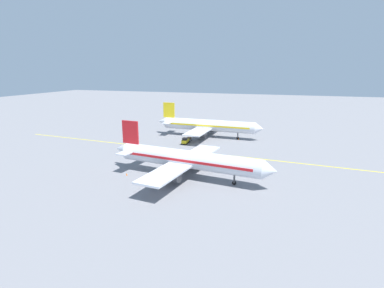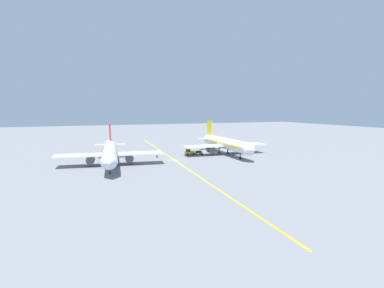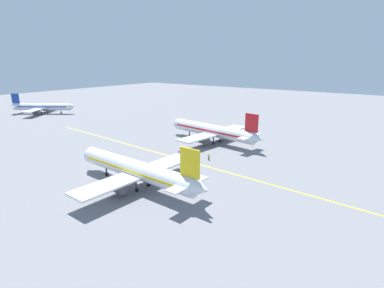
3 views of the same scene
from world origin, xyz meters
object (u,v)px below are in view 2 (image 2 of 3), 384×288
(airplane_at_gate, at_px, (226,144))
(ground_crew_worker, at_px, (157,155))
(airplane_adjacent_stand, at_px, (110,152))
(baggage_tug_white, at_px, (189,152))
(baggage_cart_trailing, at_px, (199,152))
(traffic_cone_mid_apron, at_px, (239,159))
(traffic_cone_near_nose, at_px, (95,159))

(airplane_at_gate, distance_m, ground_crew_worker, 23.00)
(airplane_at_gate, bearing_deg, airplane_adjacent_stand, 8.98)
(baggage_tug_white, xyz_separation_m, ground_crew_worker, (11.28, 1.25, 0.01))
(ground_crew_worker, bearing_deg, baggage_tug_white, -173.70)
(baggage_cart_trailing, bearing_deg, airplane_adjacent_stand, 17.95)
(airplane_at_gate, height_order, ground_crew_worker, airplane_at_gate)
(baggage_tug_white, bearing_deg, ground_crew_worker, 6.30)
(baggage_cart_trailing, relative_size, traffic_cone_mid_apron, 4.76)
(airplane_at_gate, relative_size, baggage_tug_white, 11.76)
(baggage_cart_trailing, xyz_separation_m, ground_crew_worker, (14.58, 1.29, 0.15))
(baggage_cart_trailing, bearing_deg, traffic_cone_mid_apron, 116.07)
(baggage_cart_trailing, bearing_deg, ground_crew_worker, 5.05)
(traffic_cone_near_nose, distance_m, traffic_cone_mid_apron, 42.82)
(ground_crew_worker, bearing_deg, traffic_cone_near_nose, -11.91)
(baggage_tug_white, xyz_separation_m, traffic_cone_mid_apron, (-10.19, 14.05, -0.63))
(airplane_at_gate, distance_m, baggage_cart_trailing, 9.38)
(airplane_at_gate, distance_m, airplane_adjacent_stand, 38.21)
(ground_crew_worker, relative_size, traffic_cone_near_nose, 3.05)
(airplane_adjacent_stand, distance_m, ground_crew_worker, 17.39)
(ground_crew_worker, bearing_deg, traffic_cone_mid_apron, 149.19)
(baggage_tug_white, bearing_deg, traffic_cone_near_nose, -4.98)
(airplane_at_gate, relative_size, baggage_cart_trailing, 13.56)
(ground_crew_worker, bearing_deg, baggage_cart_trailing, -174.95)
(ground_crew_worker, relative_size, traffic_cone_mid_apron, 3.05)
(airplane_at_gate, xyz_separation_m, traffic_cone_mid_apron, (1.24, 10.47, -3.43))
(airplane_at_gate, relative_size, ground_crew_worker, 21.13)
(traffic_cone_mid_apron, bearing_deg, airplane_at_gate, -96.73)
(baggage_tug_white, bearing_deg, traffic_cone_mid_apron, 125.95)
(airplane_adjacent_stand, relative_size, traffic_cone_near_nose, 64.59)
(airplane_adjacent_stand, distance_m, baggage_tug_white, 28.13)
(baggage_tug_white, relative_size, ground_crew_worker, 1.80)
(baggage_tug_white, bearing_deg, airplane_at_gate, 162.60)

